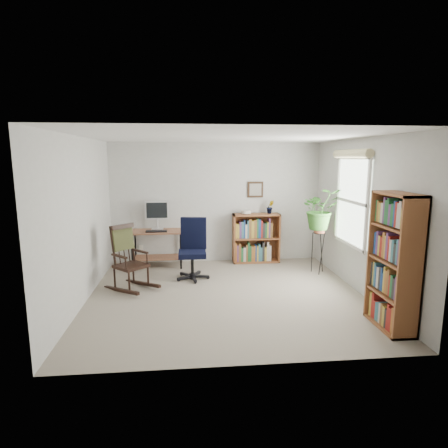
{
  "coord_description": "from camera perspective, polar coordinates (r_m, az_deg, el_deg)",
  "views": [
    {
      "loc": [
        -0.58,
        -5.48,
        2.1
      ],
      "look_at": [
        0.0,
        0.4,
        1.05
      ],
      "focal_mm": 30.0,
      "sensor_mm": 36.0,
      "label": 1
    }
  ],
  "objects": [
    {
      "name": "keyboard",
      "position": [
        7.22,
        -10.26,
        -1.09
      ],
      "size": [
        0.4,
        0.15,
        0.02
      ],
      "primitive_type": "cube",
      "color": "black",
      "rests_on": "desk"
    },
    {
      "name": "rocking_chair",
      "position": [
        6.18,
        -14.01,
        -4.92
      ],
      "size": [
        1.04,
        1.04,
        1.07
      ],
      "primitive_type": null,
      "rotation": [
        0.0,
        0.0,
        0.78
      ],
      "color": "black",
      "rests_on": "floor"
    },
    {
      "name": "wall_right",
      "position": [
        6.17,
        20.2,
        1.06
      ],
      "size": [
        0.0,
        4.0,
        2.4
      ],
      "primitive_type": "cube",
      "color": "beige",
      "rests_on": "ground"
    },
    {
      "name": "wall_left",
      "position": [
        5.76,
        -20.86,
        0.42
      ],
      "size": [
        0.0,
        4.0,
        2.4
      ],
      "primitive_type": "cube",
      "color": "beige",
      "rests_on": "ground"
    },
    {
      "name": "wall_back",
      "position": [
        7.56,
        -1.18,
        3.23
      ],
      "size": [
        4.2,
        0.0,
        2.4
      ],
      "primitive_type": "cube",
      "color": "beige",
      "rests_on": "ground"
    },
    {
      "name": "office_chair",
      "position": [
        6.53,
        -4.88,
        -3.8
      ],
      "size": [
        0.67,
        0.67,
        1.08
      ],
      "primitive_type": null,
      "rotation": [
        0.0,
        0.0,
        -0.15
      ],
      "color": "black",
      "rests_on": "floor"
    },
    {
      "name": "framed_picture",
      "position": [
        7.6,
        4.81,
        5.25
      ],
      "size": [
        0.32,
        0.04,
        0.32
      ],
      "primitive_type": null,
      "color": "black",
      "rests_on": "wall_back"
    },
    {
      "name": "low_bookshelf",
      "position": [
        7.6,
        4.9,
        -2.14
      ],
      "size": [
        0.94,
        0.31,
        0.99
      ],
      "primitive_type": null,
      "color": "brown",
      "rests_on": "floor"
    },
    {
      "name": "wall_front",
      "position": [
        3.64,
        3.69,
        -4.26
      ],
      "size": [
        4.2,
        0.0,
        2.4
      ],
      "primitive_type": "cube",
      "color": "beige",
      "rests_on": "ground"
    },
    {
      "name": "potted_plant_small",
      "position": [
        7.57,
        7.04,
        2.0
      ],
      "size": [
        0.13,
        0.24,
        0.11
      ],
      "primitive_type": "imported",
      "color": "#326C26",
      "rests_on": "low_bookshelf"
    },
    {
      "name": "tall_bookshelf",
      "position": [
        5.03,
        24.46,
        -5.28
      ],
      "size": [
        0.32,
        0.74,
        1.69
      ],
      "primitive_type": null,
      "color": "brown",
      "rests_on": "floor"
    },
    {
      "name": "floor",
      "position": [
        5.9,
        0.39,
        -10.78
      ],
      "size": [
        4.2,
        4.0,
        0.0
      ],
      "primitive_type": "cube",
      "color": "gray",
      "rests_on": "ground"
    },
    {
      "name": "spider_plant",
      "position": [
        6.91,
        14.6,
        5.17
      ],
      "size": [
        1.69,
        1.88,
        1.46
      ],
      "primitive_type": "imported",
      "color": "#326C26",
      "rests_on": "plant_stand"
    },
    {
      "name": "window",
      "position": [
        6.39,
        18.83,
        3.25
      ],
      "size": [
        0.12,
        1.2,
        1.5
      ],
      "primitive_type": null,
      "color": "white",
      "rests_on": "wall_right"
    },
    {
      "name": "plant_stand",
      "position": [
        7.09,
        14.2,
        -3.78
      ],
      "size": [
        0.29,
        0.29,
        0.88
      ],
      "primitive_type": null,
      "rotation": [
        0.0,
        0.0,
        0.2
      ],
      "color": "black",
      "rests_on": "floor"
    },
    {
      "name": "monitor",
      "position": [
        7.43,
        -10.16,
        1.32
      ],
      "size": [
        0.46,
        0.16,
        0.56
      ],
      "primitive_type": null,
      "color": "silver",
      "rests_on": "desk"
    },
    {
      "name": "desk",
      "position": [
        7.41,
        -10.09,
        -3.7
      ],
      "size": [
        0.99,
        0.54,
        0.71
      ],
      "primitive_type": null,
      "color": "#935C41",
      "rests_on": "floor"
    },
    {
      "name": "ceiling",
      "position": [
        5.52,
        0.42,
        13.19
      ],
      "size": [
        4.2,
        4.0,
        0.0
      ],
      "primitive_type": "cube",
      "color": "white",
      "rests_on": "ground"
    }
  ]
}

